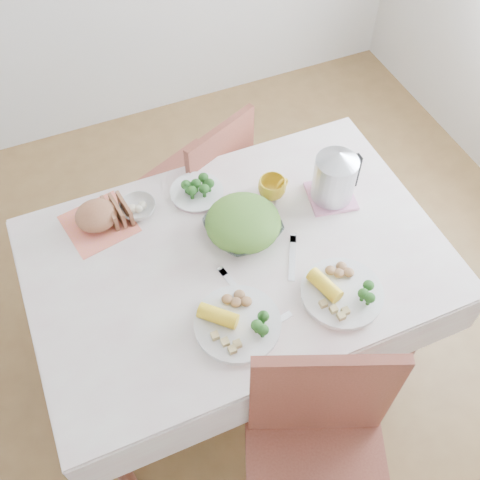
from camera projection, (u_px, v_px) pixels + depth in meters
name	position (u px, v px, depth m)	size (l,w,h in m)	color
floor	(238.00, 348.00, 2.66)	(3.60, 3.60, 0.00)	brown
dining_table	(237.00, 308.00, 2.36)	(1.40, 0.90, 0.75)	brown
tablecloth	(237.00, 256.00, 2.05)	(1.50, 1.00, 0.01)	silver
chair_far	(195.00, 177.00, 2.68)	(0.40, 0.40, 0.89)	brown
salad_bowl	(243.00, 228.00, 2.08)	(0.26, 0.26, 0.06)	white
dinner_plate_left	(238.00, 324.00, 1.87)	(0.29, 0.29, 0.02)	white
dinner_plate_right	(342.00, 293.00, 1.94)	(0.29, 0.29, 0.02)	white
broccoli_plate	(197.00, 192.00, 2.22)	(0.21, 0.21, 0.02)	beige
napkin	(99.00, 224.00, 2.13)	(0.24, 0.24, 0.00)	#E76E55
bread_loaf	(96.00, 214.00, 2.09)	(0.16, 0.15, 0.09)	brown
fruit_bowl	(138.00, 208.00, 2.15)	(0.14, 0.14, 0.04)	white
yellow_mug	(272.00, 188.00, 2.19)	(0.11, 0.11, 0.09)	yellow
pink_tray	(331.00, 196.00, 2.21)	(0.18, 0.18, 0.01)	pink
electric_kettle	(335.00, 176.00, 2.12)	(0.16, 0.16, 0.23)	#B2B5BA
fork_left	(236.00, 288.00, 1.96)	(0.02, 0.19, 0.00)	silver
fork_right	(292.00, 258.00, 2.04)	(0.02, 0.20, 0.00)	silver
knife	(267.00, 327.00, 1.87)	(0.02, 0.20, 0.00)	silver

